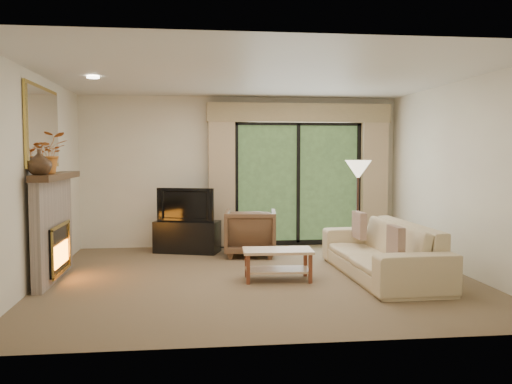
{
  "coord_description": "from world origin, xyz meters",
  "views": [
    {
      "loc": [
        -0.85,
        -6.93,
        1.61
      ],
      "look_at": [
        0.0,
        0.3,
        1.1
      ],
      "focal_mm": 38.0,
      "sensor_mm": 36.0,
      "label": 1
    }
  ],
  "objects": [
    {
      "name": "vase",
      "position": [
        -2.61,
        -0.41,
        1.52
      ],
      "size": [
        0.33,
        0.33,
        0.3
      ],
      "primitive_type": "imported",
      "rotation": [
        0.0,
        0.0,
        -0.16
      ],
      "color": "#412C1B",
      "rests_on": "fireplace"
    },
    {
      "name": "branches",
      "position": [
        -2.61,
        -0.03,
        1.62
      ],
      "size": [
        0.56,
        0.51,
        0.51
      ],
      "primitive_type": "imported",
      "rotation": [
        0.0,
        0.0,
        0.3
      ],
      "color": "#C16C28",
      "rests_on": "fireplace"
    },
    {
      "name": "armchair",
      "position": [
        0.06,
        1.54,
        0.37
      ],
      "size": [
        0.88,
        0.9,
        0.74
      ],
      "primitive_type": "imported",
      "rotation": [
        0.0,
        0.0,
        3.02
      ],
      "color": "brown",
      "rests_on": "floor"
    },
    {
      "name": "media_console",
      "position": [
        -0.94,
        1.95,
        0.26
      ],
      "size": [
        1.12,
        0.76,
        0.52
      ],
      "primitive_type": "cube",
      "rotation": [
        0.0,
        0.0,
        -0.31
      ],
      "color": "black",
      "rests_on": "floor"
    },
    {
      "name": "pillow_far",
      "position": [
        1.53,
        0.56,
        0.59
      ],
      "size": [
        0.11,
        0.38,
        0.38
      ],
      "primitive_type": "cube",
      "rotation": [
        0.0,
        0.0,
        0.02
      ],
      "color": "#573024",
      "rests_on": "sofa"
    },
    {
      "name": "wall_left",
      "position": [
        -2.75,
        0.0,
        1.3
      ],
      "size": [
        0.0,
        5.0,
        5.0
      ],
      "primitive_type": "plane",
      "rotation": [
        1.57,
        0.0,
        1.57
      ],
      "color": "#F0E0C8",
      "rests_on": "ground"
    },
    {
      "name": "cornice",
      "position": [
        1.0,
        2.36,
        2.32
      ],
      "size": [
        3.2,
        0.24,
        0.32
      ],
      "primitive_type": "cube",
      "color": "#9E8860",
      "rests_on": "wall_back"
    },
    {
      "name": "sliding_door",
      "position": [
        1.0,
        2.45,
        1.1
      ],
      "size": [
        2.26,
        0.1,
        2.16
      ],
      "primitive_type": null,
      "color": "black",
      "rests_on": "floor"
    },
    {
      "name": "wall_front",
      "position": [
        0.0,
        -2.5,
        1.3
      ],
      "size": [
        5.0,
        0.0,
        5.0
      ],
      "primitive_type": "plane",
      "rotation": [
        -1.57,
        0.0,
        0.0
      ],
      "color": "#F0E0C8",
      "rests_on": "ground"
    },
    {
      "name": "curtain_left",
      "position": [
        -0.35,
        2.34,
        1.2
      ],
      "size": [
        0.45,
        0.18,
        2.35
      ],
      "primitive_type": "cube",
      "color": "tan",
      "rests_on": "floor"
    },
    {
      "name": "floor",
      "position": [
        0.0,
        0.0,
        0.0
      ],
      "size": [
        5.5,
        5.5,
        0.0
      ],
      "primitive_type": "plane",
      "color": "brown",
      "rests_on": "ground"
    },
    {
      "name": "coffee_table",
      "position": [
        0.22,
        -0.17,
        0.2
      ],
      "size": [
        0.91,
        0.53,
        0.4
      ],
      "primitive_type": null,
      "rotation": [
        0.0,
        0.0,
        -0.05
      ],
      "color": "#DEB489",
      "rests_on": "floor"
    },
    {
      "name": "mirror",
      "position": [
        -2.71,
        0.2,
        1.95
      ],
      "size": [
        0.07,
        1.45,
        1.02
      ],
      "primitive_type": null,
      "color": "gold",
      "rests_on": "wall_left"
    },
    {
      "name": "wall_back",
      "position": [
        0.0,
        2.5,
        1.3
      ],
      "size": [
        5.0,
        0.0,
        5.0
      ],
      "primitive_type": "plane",
      "rotation": [
        1.57,
        0.0,
        0.0
      ],
      "color": "#F0E0C8",
      "rests_on": "ground"
    },
    {
      "name": "floor_lamp",
      "position": [
        1.71,
        1.23,
        0.76
      ],
      "size": [
        0.53,
        0.53,
        1.52
      ],
      "primitive_type": null,
      "rotation": [
        0.0,
        0.0,
        -0.38
      ],
      "color": "#FFF2C8",
      "rests_on": "floor"
    },
    {
      "name": "curtain_right",
      "position": [
        2.35,
        2.34,
        1.2
      ],
      "size": [
        0.45,
        0.18,
        2.35
      ],
      "primitive_type": "cube",
      "color": "tan",
      "rests_on": "floor"
    },
    {
      "name": "wall_right",
      "position": [
        2.75,
        0.0,
        1.3
      ],
      "size": [
        0.0,
        5.0,
        5.0
      ],
      "primitive_type": "plane",
      "rotation": [
        1.57,
        0.0,
        -1.57
      ],
      "color": "#F0E0C8",
      "rests_on": "ground"
    },
    {
      "name": "ceiling",
      "position": [
        0.0,
        0.0,
        2.6
      ],
      "size": [
        5.5,
        5.5,
        0.0
      ],
      "primitive_type": "plane",
      "rotation": [
        3.14,
        0.0,
        0.0
      ],
      "color": "silver",
      "rests_on": "ground"
    },
    {
      "name": "sofa",
      "position": [
        1.61,
        -0.14,
        0.36
      ],
      "size": [
        1.0,
        2.45,
        0.71
      ],
      "primitive_type": "imported",
      "rotation": [
        0.0,
        0.0,
        -1.55
      ],
      "color": "#CFB98E",
      "rests_on": "floor"
    },
    {
      "name": "fireplace",
      "position": [
        -2.63,
        0.2,
        0.69
      ],
      "size": [
        0.24,
        1.7,
        1.37
      ],
      "primitive_type": null,
      "color": "gray",
      "rests_on": "floor"
    },
    {
      "name": "pillow_near",
      "position": [
        1.53,
        -0.84,
        0.59
      ],
      "size": [
        0.1,
        0.36,
        0.35
      ],
      "primitive_type": "cube",
      "rotation": [
        0.0,
        0.0,
        0.02
      ],
      "color": "#573024",
      "rests_on": "sofa"
    },
    {
      "name": "tv",
      "position": [
        -0.94,
        1.95,
        0.79
      ],
      "size": [
        0.94,
        0.41,
        0.55
      ],
      "primitive_type": "imported",
      "rotation": [
        0.0,
        0.0,
        -0.31
      ],
      "color": "black",
      "rests_on": "media_console"
    }
  ]
}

